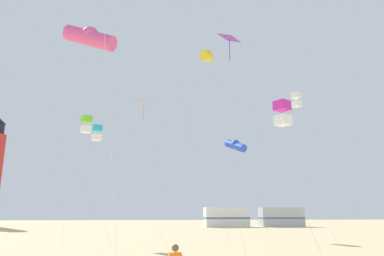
{
  "coord_description": "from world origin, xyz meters",
  "views": [
    {
      "loc": [
        -0.09,
        -5.83,
        2.0
      ],
      "look_at": [
        1.75,
        9.57,
        5.7
      ],
      "focal_mm": 33.33,
      "sensor_mm": 36.0,
      "label": 1
    }
  ],
  "objects": [
    {
      "name": "kite_tube_blue",
      "position": [
        7.34,
        24.18,
        7.76
      ],
      "size": [
        3.37,
        3.69,
        8.46
      ],
      "color": "silver",
      "rests_on": "ground"
    },
    {
      "name": "kite_diamond_orange",
      "position": [
        -0.62,
        17.37,
        8.92
      ],
      "size": [
        3.48,
        2.46,
        9.53
      ],
      "color": "silver",
      "rests_on": "ground"
    },
    {
      "name": "kite_diamond_violet",
      "position": [
        3.62,
        10.0,
        10.02
      ],
      "size": [
        2.23,
        2.23,
        10.69
      ],
      "color": "silver",
      "rests_on": "ground"
    },
    {
      "name": "kite_box_white",
      "position": [
        11.09,
        19.43,
        10.54
      ],
      "size": [
        3.0,
        2.0,
        11.14
      ],
      "color": "silver",
      "rests_on": "ground"
    },
    {
      "name": "kite_tube_rainbow",
      "position": [
        -2.9,
        9.16,
        9.65
      ],
      "size": [
        2.9,
        2.4,
        10.35
      ],
      "color": "silver",
      "rests_on": "ground"
    },
    {
      "name": "rv_van_white",
      "position": [
        11.17,
        46.43,
        1.39
      ],
      "size": [
        6.54,
        2.64,
        2.8
      ],
      "rotation": [
        0.0,
        0.0,
        0.05
      ],
      "color": "white",
      "rests_on": "ground"
    },
    {
      "name": "kite_box_cyan",
      "position": [
        -4.04,
        20.49,
        7.75
      ],
      "size": [
        2.96,
        2.0,
        8.34
      ],
      "color": "silver",
      "rests_on": "ground"
    },
    {
      "name": "kite_tube_gold",
      "position": [
        4.05,
        19.18,
        13.73
      ],
      "size": [
        3.13,
        3.45,
        14.44
      ],
      "color": "silver",
      "rests_on": "ground"
    },
    {
      "name": "kite_box_lime",
      "position": [
        -4.38,
        17.92,
        7.75
      ],
      "size": [
        1.68,
        1.95,
        8.34
      ],
      "color": "silver",
      "rests_on": "ground"
    },
    {
      "name": "kite_box_magenta",
      "position": [
        5.85,
        9.18,
        6.41
      ],
      "size": [
        2.27,
        1.86,
        6.99
      ],
      "color": "silver",
      "rests_on": "ground"
    },
    {
      "name": "rv_van_silver",
      "position": [
        19.48,
        46.53,
        1.39
      ],
      "size": [
        6.51,
        2.53,
        2.8
      ],
      "rotation": [
        0.0,
        0.0,
        0.03
      ],
      "color": "#B7BABF",
      "rests_on": "ground"
    }
  ]
}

